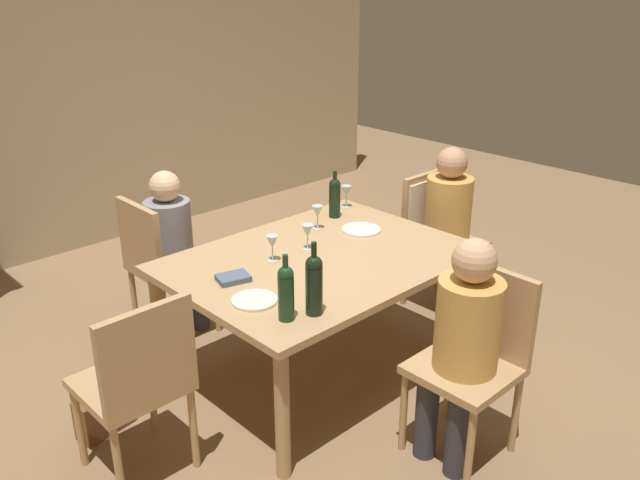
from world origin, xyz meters
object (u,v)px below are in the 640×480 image
object	(u,v)px
dining_table	(320,269)
person_man_bearded	(464,337)
handbag	(104,413)
chair_far_left	(159,259)
dinner_plate_guest_left	(255,300)
wine_glass_far	(272,243)
wine_glass_near_right	(346,192)
wine_bottle_tall_green	(314,283)
dinner_plate_host	(361,230)
person_woman_host	(173,240)
wine_glass_near_left	(308,232)
chair_right_end	(432,221)
wine_bottle_short_olive	(335,197)
chair_near	(476,350)
chair_left_end	(139,378)
wine_bottle_dark_red	(286,291)
wine_glass_centre	(318,212)
person_man_guest	(451,218)

from	to	relation	value
dining_table	person_man_bearded	bearing A→B (deg)	-91.51
handbag	chair_far_left	bearing A→B (deg)	40.36
person_man_bearded	handbag	bearing A→B (deg)	41.16
dinner_plate_guest_left	dining_table	bearing A→B (deg)	15.82
wine_glass_far	dinner_plate_guest_left	world-z (taller)	wine_glass_far
chair_far_left	person_man_bearded	size ratio (longest dim) A/B	0.82
wine_glass_near_right	dinner_plate_guest_left	bearing A→B (deg)	-153.45
wine_bottle_tall_green	wine_glass_near_right	bearing A→B (deg)	38.58
dinner_plate_host	person_woman_host	bearing A→B (deg)	132.32
wine_glass_near_left	dinner_plate_guest_left	size ratio (longest dim) A/B	0.67
chair_right_end	wine_glass_far	distance (m)	1.43
wine_bottle_short_olive	handbag	world-z (taller)	wine_bottle_short_olive
wine_bottle_tall_green	wine_bottle_short_olive	size ratio (longest dim) A/B	1.17
wine_bottle_short_olive	wine_glass_far	size ratio (longest dim) A/B	2.03
chair_far_left	person_woman_host	bearing A→B (deg)	90.00
chair_near	person_man_bearded	size ratio (longest dim) A/B	0.82
dining_table	wine_bottle_short_olive	xyz separation A→B (m)	(0.51, 0.40, 0.21)
person_man_bearded	wine_bottle_tall_green	world-z (taller)	person_man_bearded
wine_glass_near_right	handbag	world-z (taller)	wine_glass_near_right
dinner_plate_guest_left	handbag	bearing A→B (deg)	138.89
person_man_bearded	dinner_plate_guest_left	bearing A→B (deg)	34.99
dinner_plate_guest_left	chair_left_end	bearing A→B (deg)	172.30
person_man_bearded	wine_glass_far	world-z (taller)	person_man_bearded
wine_bottle_tall_green	wine_glass_near_right	size ratio (longest dim) A/B	2.38
wine_bottle_tall_green	dinner_plate_guest_left	distance (m)	0.34
wine_bottle_dark_red	wine_glass_centre	distance (m)	1.13
wine_glass_centre	wine_glass_far	xyz separation A→B (m)	(-0.51, -0.18, 0.00)
wine_bottle_tall_green	chair_near	bearing A→B (deg)	-43.70
wine_bottle_dark_red	wine_glass_centre	size ratio (longest dim) A/B	2.13
dining_table	wine_glass_far	xyz separation A→B (m)	(-0.22, 0.14, 0.18)
wine_glass_centre	wine_glass_far	world-z (taller)	same
dining_table	chair_near	world-z (taller)	chair_near
chair_left_end	wine_glass_near_right	xyz separation A→B (m)	(1.87, 0.56, 0.30)
person_woman_host	handbag	xyz separation A→B (m)	(-0.85, -0.62, -0.52)
dining_table	person_man_bearded	distance (m)	0.97
wine_glass_near_left	wine_glass_near_right	distance (m)	0.75
person_man_guest	wine_glass_near_right	distance (m)	0.72
wine_glass_near_right	chair_left_end	bearing A→B (deg)	-163.37
wine_glass_near_left	wine_glass_near_right	size ratio (longest dim) A/B	1.00
person_woman_host	chair_near	bearing A→B (deg)	12.25
chair_left_end	wine_bottle_dark_red	size ratio (longest dim) A/B	2.90
wine_bottle_short_olive	chair_far_left	bearing A→B (deg)	148.75
wine_glass_near_right	person_man_bearded	bearing A→B (deg)	-116.32
dining_table	wine_bottle_short_olive	size ratio (longest dim) A/B	5.31
wine_bottle_short_olive	wine_glass_near_left	size ratio (longest dim) A/B	2.03
handbag	wine_glass_near_right	bearing A→B (deg)	3.74
wine_glass_centre	person_woman_host	bearing A→B (deg)	133.20
wine_bottle_short_olive	wine_glass_centre	xyz separation A→B (m)	(-0.22, -0.08, -0.03)
chair_left_end	person_woman_host	xyz separation A→B (m)	(0.85, 1.06, 0.10)
chair_right_end	wine_glass_near_left	bearing A→B (deg)	-0.01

